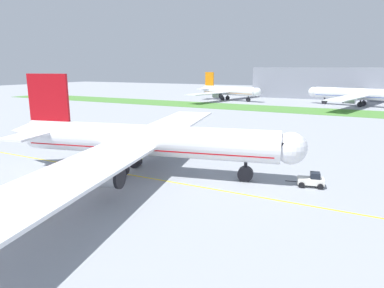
{
  "coord_description": "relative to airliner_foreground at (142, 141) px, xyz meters",
  "views": [
    {
      "loc": [
        37.97,
        -45.23,
        17.66
      ],
      "look_at": [
        9.09,
        10.77,
        3.62
      ],
      "focal_mm": 32.03,
      "sensor_mm": 36.0,
      "label": 1
    }
  ],
  "objects": [
    {
      "name": "parked_airliner_far_centre",
      "position": [
        28.27,
        132.89,
        -0.02
      ],
      "size": [
        46.26,
        73.36,
        16.64
      ],
      "color": "white",
      "rests_on": "ground"
    },
    {
      "name": "service_truck_baggage_loader",
      "position": [
        14.36,
        32.49,
        -4.11
      ],
      "size": [
        5.28,
        2.85,
        2.92
      ],
      "color": "white",
      "rests_on": "ground"
    },
    {
      "name": "ground_crew_wingwalker_starboard",
      "position": [
        -0.11,
        -20.57,
        -4.6
      ],
      "size": [
        0.3,
        0.62,
        1.76
      ],
      "color": "black",
      "rests_on": "ground"
    },
    {
      "name": "airliner_foreground",
      "position": [
        0.0,
        0.0,
        0.0
      ],
      "size": [
        52.08,
        84.02,
        16.69
      ],
      "color": "white",
      "rests_on": "ground"
    },
    {
      "name": "pushback_tug",
      "position": [
        26.73,
        6.01,
        -4.64
      ],
      "size": [
        5.72,
        3.07,
        2.27
      ],
      "color": "white",
      "rests_on": "ground"
    },
    {
      "name": "ground_crew_wingwalker_port",
      "position": [
        -3.81,
        5.02,
        -4.71
      ],
      "size": [
        0.44,
        0.47,
        1.58
      ],
      "color": "black",
      "rests_on": "ground"
    },
    {
      "name": "apron_taxi_line",
      "position": [
        -4.69,
        -1.86,
        -5.67
      ],
      "size": [
        280.0,
        0.36,
        0.01
      ],
      "primitive_type": "cube",
      "color": "yellow",
      "rests_on": "ground"
    },
    {
      "name": "parked_airliner_far_left",
      "position": [
        -36.46,
        132.68,
        -0.48
      ],
      "size": [
        40.23,
        63.11,
        15.32
      ],
      "color": "white",
      "rests_on": "ground"
    },
    {
      "name": "ground_plane",
      "position": [
        -4.69,
        -0.99,
        -5.67
      ],
      "size": [
        600.0,
        600.0,
        0.0
      ],
      "primitive_type": "plane",
      "color": "#9399A0",
      "rests_on": "ground"
    },
    {
      "name": "ground_crew_marshaller_front",
      "position": [
        0.31,
        -21.43,
        -4.62
      ],
      "size": [
        0.6,
        0.32,
        1.73
      ],
      "color": "black",
      "rests_on": "ground"
    },
    {
      "name": "grass_median_strip",
      "position": [
        -4.69,
        104.15,
        -5.62
      ],
      "size": [
        320.0,
        24.0,
        0.1
      ],
      "primitive_type": "cube",
      "color": "#4C8438",
      "rests_on": "ground"
    },
    {
      "name": "terminal_building",
      "position": [
        16.77,
        171.09,
        3.33
      ],
      "size": [
        96.65,
        20.0,
        18.0
      ],
      "primitive_type": "cube",
      "color": "gray",
      "rests_on": "ground"
    }
  ]
}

